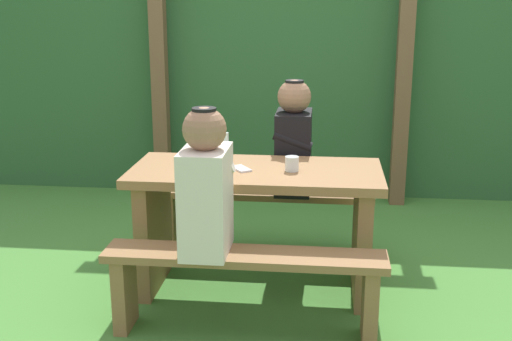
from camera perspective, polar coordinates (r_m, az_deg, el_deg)
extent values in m
plane|color=#468635|center=(3.83, 0.00, -10.38)|extent=(12.00, 12.00, 0.00)
cube|color=#2E5E30|center=(5.89, 2.55, 8.18)|extent=(6.40, 1.05, 1.86)
cube|color=brown|center=(5.37, -8.54, 7.76)|extent=(0.12, 0.12, 1.94)
cube|color=brown|center=(5.23, 12.93, 7.35)|extent=(0.12, 0.12, 1.94)
cube|color=olive|center=(3.58, 0.00, -0.23)|extent=(1.40, 0.64, 0.05)
cube|color=olive|center=(3.81, -9.05, -5.24)|extent=(0.08, 0.54, 0.68)
cube|color=olive|center=(3.69, 9.36, -5.94)|extent=(0.08, 0.54, 0.68)
cube|color=olive|center=(3.18, -1.03, -7.64)|extent=(1.40, 0.24, 0.04)
cube|color=olive|center=(3.40, -11.60, -10.46)|extent=(0.07, 0.22, 0.40)
cube|color=olive|center=(3.26, 10.08, -11.54)|extent=(0.07, 0.22, 0.40)
cube|color=olive|center=(4.17, 0.78, -2.04)|extent=(1.40, 0.24, 0.04)
cube|color=olive|center=(4.33, -7.44, -4.53)|extent=(0.07, 0.22, 0.40)
cube|color=olive|center=(4.23, 9.20, -5.13)|extent=(0.07, 0.22, 0.40)
cube|color=silver|center=(3.11, -4.46, -2.73)|extent=(0.22, 0.34, 0.52)
sphere|color=#936B4C|center=(3.02, -4.60, 3.67)|extent=(0.21, 0.21, 0.21)
cylinder|color=black|center=(3.01, -4.64, 5.34)|extent=(0.12, 0.12, 0.02)
cylinder|color=silver|center=(3.22, -4.05, -0.20)|extent=(0.25, 0.07, 0.15)
cube|color=black|center=(4.08, 3.34, 1.64)|extent=(0.22, 0.34, 0.52)
sphere|color=#936B4C|center=(4.01, 3.42, 6.57)|extent=(0.21, 0.21, 0.21)
cylinder|color=black|center=(4.00, 3.44, 7.84)|extent=(0.12, 0.12, 0.02)
cylinder|color=black|center=(3.92, 3.26, 2.64)|extent=(0.25, 0.07, 0.15)
cylinder|color=silver|center=(3.53, 3.21, 0.61)|extent=(0.08, 0.08, 0.08)
cylinder|color=silver|center=(3.47, -2.71, 1.13)|extent=(0.07, 0.07, 0.17)
cylinder|color=silver|center=(3.45, -2.73, 2.94)|extent=(0.03, 0.03, 0.05)
cylinder|color=silver|center=(3.64, -4.83, 1.84)|extent=(0.06, 0.06, 0.18)
cylinder|color=silver|center=(3.61, -4.87, 3.79)|extent=(0.02, 0.02, 0.07)
cube|color=silver|center=(3.56, -1.35, 0.17)|extent=(0.14, 0.16, 0.01)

